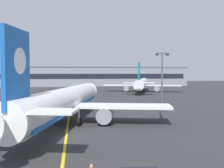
{
  "coord_description": "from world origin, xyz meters",
  "views": [
    {
      "loc": [
        0.35,
        -30.34,
        7.67
      ],
      "look_at": [
        6.46,
        7.79,
        5.99
      ],
      "focal_mm": 40.62,
      "sensor_mm": 36.0,
      "label": 1
    }
  ],
  "objects_px": {
    "airliner_background": "(142,84)",
    "safety_cone_by_tail": "(91,166)",
    "service_car_second": "(4,104)",
    "apron_lamp_post": "(162,84)",
    "airliner_foreground": "(65,101)",
    "safety_cone_by_nose_gear": "(77,107)"
  },
  "relations": [
    {
      "from": "apron_lamp_post",
      "to": "safety_cone_by_tail",
      "type": "bearing_deg",
      "value": -123.26
    },
    {
      "from": "airliner_foreground",
      "to": "apron_lamp_post",
      "type": "relative_size",
      "value": 3.69
    },
    {
      "from": "safety_cone_by_nose_gear",
      "to": "safety_cone_by_tail",
      "type": "height_order",
      "value": "same"
    },
    {
      "from": "service_car_second",
      "to": "safety_cone_by_tail",
      "type": "relative_size",
      "value": 8.17
    },
    {
      "from": "airliner_foreground",
      "to": "safety_cone_by_tail",
      "type": "distance_m",
      "value": 19.52
    },
    {
      "from": "apron_lamp_post",
      "to": "safety_cone_by_tail",
      "type": "relative_size",
      "value": 20.16
    },
    {
      "from": "apron_lamp_post",
      "to": "safety_cone_by_tail",
      "type": "height_order",
      "value": "apron_lamp_post"
    },
    {
      "from": "airliner_background",
      "to": "safety_cone_by_nose_gear",
      "type": "bearing_deg",
      "value": -121.38
    },
    {
      "from": "airliner_background",
      "to": "safety_cone_by_tail",
      "type": "height_order",
      "value": "airliner_background"
    },
    {
      "from": "airliner_background",
      "to": "safety_cone_by_tail",
      "type": "xyz_separation_m",
      "value": [
        -26.81,
        -80.05,
        -3.05
      ]
    },
    {
      "from": "safety_cone_by_tail",
      "to": "apron_lamp_post",
      "type": "bearing_deg",
      "value": 56.74
    },
    {
      "from": "airliner_background",
      "to": "service_car_second",
      "type": "distance_m",
      "value": 59.27
    },
    {
      "from": "service_car_second",
      "to": "safety_cone_by_nose_gear",
      "type": "bearing_deg",
      "value": -14.63
    },
    {
      "from": "safety_cone_by_nose_gear",
      "to": "safety_cone_by_tail",
      "type": "relative_size",
      "value": 1.0
    },
    {
      "from": "safety_cone_by_nose_gear",
      "to": "safety_cone_by_tail",
      "type": "distance_m",
      "value": 35.35
    },
    {
      "from": "airliner_background",
      "to": "service_car_second",
      "type": "height_order",
      "value": "airliner_background"
    },
    {
      "from": "safety_cone_by_nose_gear",
      "to": "safety_cone_by_tail",
      "type": "xyz_separation_m",
      "value": [
        0.45,
        -35.35,
        0.0
      ]
    },
    {
      "from": "airliner_background",
      "to": "service_car_second",
      "type": "bearing_deg",
      "value": -136.79
    },
    {
      "from": "apron_lamp_post",
      "to": "service_car_second",
      "type": "relative_size",
      "value": 2.47
    },
    {
      "from": "airliner_foreground",
      "to": "service_car_second",
      "type": "relative_size",
      "value": 9.11
    },
    {
      "from": "airliner_foreground",
      "to": "safety_cone_by_nose_gear",
      "type": "relative_size",
      "value": 74.43
    },
    {
      "from": "apron_lamp_post",
      "to": "service_car_second",
      "type": "height_order",
      "value": "apron_lamp_post"
    }
  ]
}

